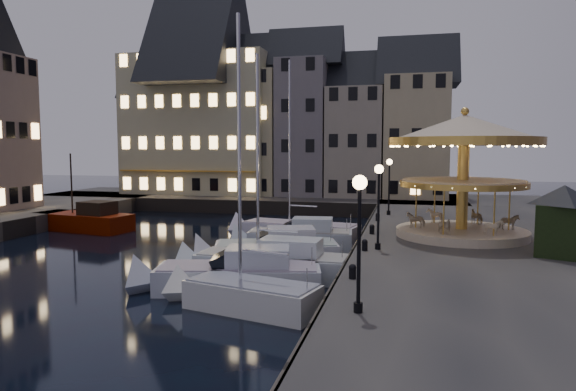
% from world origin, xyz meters
% --- Properties ---
extents(ground, '(160.00, 160.00, 0.00)m').
position_xyz_m(ground, '(0.00, 0.00, 0.00)').
color(ground, black).
rests_on(ground, ground).
extents(quay_east, '(16.00, 56.00, 1.30)m').
position_xyz_m(quay_east, '(14.00, 6.00, 0.65)').
color(quay_east, '#474442').
rests_on(quay_east, ground).
extents(quay_north, '(44.00, 12.00, 1.30)m').
position_xyz_m(quay_north, '(-8.00, 28.00, 0.65)').
color(quay_north, '#474442').
rests_on(quay_north, ground).
extents(quaywall_e, '(0.15, 44.00, 1.30)m').
position_xyz_m(quaywall_e, '(6.00, 6.00, 0.65)').
color(quaywall_e, '#47423A').
rests_on(quaywall_e, ground).
extents(quaywall_n, '(48.00, 0.15, 1.30)m').
position_xyz_m(quaywall_n, '(-6.00, 22.00, 0.65)').
color(quaywall_n, '#47423A').
rests_on(quaywall_n, ground).
extents(streetlamp_a, '(0.44, 0.44, 4.17)m').
position_xyz_m(streetlamp_a, '(7.20, -9.00, 4.02)').
color(streetlamp_a, black).
rests_on(streetlamp_a, quay_east).
extents(streetlamp_b, '(0.44, 0.44, 4.17)m').
position_xyz_m(streetlamp_b, '(7.20, 1.00, 4.02)').
color(streetlamp_b, black).
rests_on(streetlamp_b, quay_east).
extents(streetlamp_c, '(0.44, 0.44, 4.17)m').
position_xyz_m(streetlamp_c, '(7.20, 14.50, 4.02)').
color(streetlamp_c, black).
rests_on(streetlamp_c, quay_east).
extents(bollard_a, '(0.30, 0.30, 0.57)m').
position_xyz_m(bollard_a, '(6.60, -5.00, 1.60)').
color(bollard_a, black).
rests_on(bollard_a, quay_east).
extents(bollard_b, '(0.30, 0.30, 0.57)m').
position_xyz_m(bollard_b, '(6.60, 0.50, 1.60)').
color(bollard_b, black).
rests_on(bollard_b, quay_east).
extents(bollard_c, '(0.30, 0.30, 0.57)m').
position_xyz_m(bollard_c, '(6.60, 5.50, 1.60)').
color(bollard_c, black).
rests_on(bollard_c, quay_east).
extents(bollard_d, '(0.30, 0.30, 0.57)m').
position_xyz_m(bollard_d, '(6.60, 11.00, 1.60)').
color(bollard_d, black).
rests_on(bollard_d, quay_east).
extents(townhouse_na, '(5.50, 8.00, 12.80)m').
position_xyz_m(townhouse_na, '(-19.50, 30.00, 7.78)').
color(townhouse_na, gray).
rests_on(townhouse_na, quay_north).
extents(townhouse_nb, '(6.16, 8.00, 13.80)m').
position_xyz_m(townhouse_nb, '(-14.05, 30.00, 8.28)').
color(townhouse_nb, gray).
rests_on(townhouse_nb, quay_north).
extents(townhouse_nc, '(6.82, 8.00, 14.80)m').
position_xyz_m(townhouse_nc, '(-8.00, 30.00, 8.78)').
color(townhouse_nc, tan).
rests_on(townhouse_nc, quay_north).
extents(townhouse_nd, '(5.50, 8.00, 15.80)m').
position_xyz_m(townhouse_nd, '(-2.25, 30.00, 9.28)').
color(townhouse_nd, slate).
rests_on(townhouse_nd, quay_north).
extents(townhouse_ne, '(6.16, 8.00, 12.80)m').
position_xyz_m(townhouse_ne, '(3.20, 30.00, 7.78)').
color(townhouse_ne, gray).
rests_on(townhouse_ne, quay_north).
extents(townhouse_nf, '(6.82, 8.00, 13.80)m').
position_xyz_m(townhouse_nf, '(9.25, 30.00, 8.28)').
color(townhouse_nf, tan).
rests_on(townhouse_nf, quay_north).
extents(hotel_corner, '(17.60, 9.00, 16.80)m').
position_xyz_m(hotel_corner, '(-14.00, 30.00, 9.78)').
color(hotel_corner, '#BFBB91').
rests_on(hotel_corner, quay_north).
extents(motorboat_a, '(6.34, 3.38, 10.43)m').
position_xyz_m(motorboat_a, '(2.28, -5.67, 0.54)').
color(motorboat_a, white).
rests_on(motorboat_a, ground).
extents(motorboat_b, '(8.26, 3.99, 2.15)m').
position_xyz_m(motorboat_b, '(1.03, -3.36, 0.64)').
color(motorboat_b, '#B5BBC9').
rests_on(motorboat_b, ground).
extents(motorboat_c, '(8.60, 2.50, 11.42)m').
position_xyz_m(motorboat_c, '(1.87, -0.61, 0.68)').
color(motorboat_c, silver).
rests_on(motorboat_c, ground).
extents(motorboat_d, '(7.73, 4.59, 2.15)m').
position_xyz_m(motorboat_d, '(1.26, 2.35, 0.64)').
color(motorboat_d, silver).
rests_on(motorboat_d, ground).
extents(motorboat_e, '(7.52, 2.82, 2.15)m').
position_xyz_m(motorboat_e, '(1.68, 6.69, 0.64)').
color(motorboat_e, silver).
rests_on(motorboat_e, ground).
extents(motorboat_f, '(9.20, 3.99, 12.17)m').
position_xyz_m(motorboat_f, '(0.81, 10.12, 0.53)').
color(motorboat_f, silver).
rests_on(motorboat_f, ground).
extents(red_fishing_boat, '(8.25, 4.11, 6.07)m').
position_xyz_m(red_fishing_boat, '(-15.44, 9.93, 0.70)').
color(red_fishing_boat, '#621100').
rests_on(red_fishing_boat, ground).
extents(carousel, '(8.24, 8.24, 7.21)m').
position_xyz_m(carousel, '(11.57, 5.74, 6.05)').
color(carousel, beige).
rests_on(carousel, quay_east).
extents(ticket_kiosk, '(3.19, 3.19, 3.74)m').
position_xyz_m(ticket_kiosk, '(15.53, 1.22, 3.53)').
color(ticket_kiosk, black).
rests_on(ticket_kiosk, quay_east).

